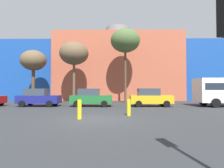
{
  "coord_description": "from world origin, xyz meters",
  "views": [
    {
      "loc": [
        1.0,
        -10.57,
        1.71
      ],
      "look_at": [
        0.78,
        9.43,
        2.22
      ],
      "focal_mm": 30.23,
      "sensor_mm": 36.0,
      "label": 1
    }
  ],
  "objects_px": {
    "bare_tree_0": "(33,61)",
    "bollard_yellow_1": "(129,107)",
    "parked_car_1": "(39,97)",
    "bollard_yellow_0": "(79,107)",
    "parked_car_3": "(150,97)",
    "parked_car_2": "(91,97)",
    "bare_tree_1": "(125,41)",
    "bare_tree_2": "(74,54)",
    "bollard_yellow_2": "(79,110)"
  },
  "relations": [
    {
      "from": "bare_tree_2",
      "to": "bollard_yellow_2",
      "type": "xyz_separation_m",
      "value": [
        3.02,
        -12.61,
        -5.56
      ]
    },
    {
      "from": "parked_car_2",
      "to": "parked_car_1",
      "type": "bearing_deg",
      "value": 180.0
    },
    {
      "from": "parked_car_3",
      "to": "bare_tree_2",
      "type": "xyz_separation_m",
      "value": [
        -8.48,
        4.86,
        5.21
      ]
    },
    {
      "from": "bare_tree_0",
      "to": "bollard_yellow_0",
      "type": "height_order",
      "value": "bare_tree_0"
    },
    {
      "from": "parked_car_2",
      "to": "bollard_yellow_2",
      "type": "bearing_deg",
      "value": -87.72
    },
    {
      "from": "parked_car_3",
      "to": "bare_tree_1",
      "type": "distance_m",
      "value": 8.66
    },
    {
      "from": "parked_car_2",
      "to": "bare_tree_0",
      "type": "xyz_separation_m",
      "value": [
        -7.95,
        5.28,
        4.37
      ]
    },
    {
      "from": "parked_car_2",
      "to": "bare_tree_0",
      "type": "bearing_deg",
      "value": 146.43
    },
    {
      "from": "parked_car_3",
      "to": "bare_tree_0",
      "type": "relative_size",
      "value": 0.61
    },
    {
      "from": "parked_car_2",
      "to": "bare_tree_2",
      "type": "xyz_separation_m",
      "value": [
        -2.71,
        4.86,
        5.21
      ]
    },
    {
      "from": "parked_car_1",
      "to": "bollard_yellow_0",
      "type": "relative_size",
      "value": 4.01
    },
    {
      "from": "bare_tree_1",
      "to": "bollard_yellow_2",
      "type": "xyz_separation_m",
      "value": [
        -3.35,
        -12.7,
        -7.13
      ]
    },
    {
      "from": "bollard_yellow_1",
      "to": "parked_car_3",
      "type": "bearing_deg",
      "value": 68.01
    },
    {
      "from": "parked_car_1",
      "to": "bare_tree_0",
      "type": "height_order",
      "value": "bare_tree_0"
    },
    {
      "from": "bare_tree_2",
      "to": "bollard_yellow_0",
      "type": "distance_m",
      "value": 12.49
    },
    {
      "from": "parked_car_1",
      "to": "parked_car_2",
      "type": "xyz_separation_m",
      "value": [
        5.12,
        0.0,
        -0.0
      ]
    },
    {
      "from": "parked_car_2",
      "to": "bollard_yellow_0",
      "type": "distance_m",
      "value": 6.0
    },
    {
      "from": "parked_car_3",
      "to": "bollard_yellow_1",
      "type": "height_order",
      "value": "parked_car_3"
    },
    {
      "from": "bare_tree_0",
      "to": "bollard_yellow_1",
      "type": "relative_size",
      "value": 6.34
    },
    {
      "from": "bare_tree_1",
      "to": "bare_tree_0",
      "type": "bearing_deg",
      "value": 178.38
    },
    {
      "from": "parked_car_3",
      "to": "bare_tree_1",
      "type": "height_order",
      "value": "bare_tree_1"
    },
    {
      "from": "parked_car_2",
      "to": "bollard_yellow_0",
      "type": "height_order",
      "value": "parked_car_2"
    },
    {
      "from": "bare_tree_0",
      "to": "bollard_yellow_0",
      "type": "relative_size",
      "value": 6.64
    },
    {
      "from": "parked_car_2",
      "to": "parked_car_3",
      "type": "distance_m",
      "value": 5.77
    },
    {
      "from": "bare_tree_0",
      "to": "parked_car_3",
      "type": "bearing_deg",
      "value": -21.03
    },
    {
      "from": "parked_car_3",
      "to": "bollard_yellow_0",
      "type": "bearing_deg",
      "value": -134.07
    },
    {
      "from": "bare_tree_1",
      "to": "bollard_yellow_0",
      "type": "bearing_deg",
      "value": -108.62
    },
    {
      "from": "parked_car_2",
      "to": "bollard_yellow_2",
      "type": "xyz_separation_m",
      "value": [
        0.31,
        -7.75,
        -0.34
      ]
    },
    {
      "from": "parked_car_2",
      "to": "bare_tree_2",
      "type": "bearing_deg",
      "value": 119.15
    },
    {
      "from": "bare_tree_0",
      "to": "bollard_yellow_1",
      "type": "bearing_deg",
      "value": -46.28
    },
    {
      "from": "parked_car_3",
      "to": "bare_tree_0",
      "type": "xyz_separation_m",
      "value": [
        -13.73,
        5.28,
        4.36
      ]
    },
    {
      "from": "parked_car_1",
      "to": "bollard_yellow_1",
      "type": "distance_m",
      "value": 10.49
    },
    {
      "from": "parked_car_3",
      "to": "bollard_yellow_2",
      "type": "height_order",
      "value": "parked_car_3"
    },
    {
      "from": "parked_car_1",
      "to": "bare_tree_1",
      "type": "height_order",
      "value": "bare_tree_1"
    },
    {
      "from": "bare_tree_0",
      "to": "bare_tree_2",
      "type": "height_order",
      "value": "bare_tree_2"
    },
    {
      "from": "bare_tree_2",
      "to": "bare_tree_0",
      "type": "bearing_deg",
      "value": 175.44
    },
    {
      "from": "parked_car_1",
      "to": "bare_tree_2",
      "type": "xyz_separation_m",
      "value": [
        2.41,
        4.86,
        5.21
      ]
    },
    {
      "from": "bare_tree_0",
      "to": "bare_tree_2",
      "type": "relative_size",
      "value": 0.87
    },
    {
      "from": "bare_tree_0",
      "to": "bollard_yellow_0",
      "type": "distance_m",
      "value": 14.57
    },
    {
      "from": "bare_tree_2",
      "to": "parked_car_1",
      "type": "bearing_deg",
      "value": -116.4
    },
    {
      "from": "parked_car_1",
      "to": "bollard_yellow_0",
      "type": "height_order",
      "value": "parked_car_1"
    },
    {
      "from": "parked_car_3",
      "to": "bollard_yellow_1",
      "type": "relative_size",
      "value": 3.86
    },
    {
      "from": "parked_car_3",
      "to": "bare_tree_0",
      "type": "bearing_deg",
      "value": 158.97
    },
    {
      "from": "bare_tree_2",
      "to": "bollard_yellow_1",
      "type": "distance_m",
      "value": 13.86
    },
    {
      "from": "parked_car_3",
      "to": "bollard_yellow_0",
      "type": "distance_m",
      "value": 8.35
    },
    {
      "from": "bare_tree_1",
      "to": "bare_tree_2",
      "type": "relative_size",
      "value": 1.21
    },
    {
      "from": "parked_car_3",
      "to": "bollard_yellow_0",
      "type": "xyz_separation_m",
      "value": [
        -5.8,
        -5.99,
        -0.37
      ]
    },
    {
      "from": "parked_car_1",
      "to": "bare_tree_1",
      "type": "relative_size",
      "value": 0.43
    },
    {
      "from": "bare_tree_2",
      "to": "bollard_yellow_1",
      "type": "bearing_deg",
      "value": -62.28
    },
    {
      "from": "parked_car_2",
      "to": "parked_car_3",
      "type": "bearing_deg",
      "value": -0.0
    }
  ]
}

